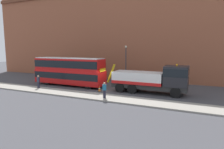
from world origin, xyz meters
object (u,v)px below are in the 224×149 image
double_decker_bus (69,70)px  pedestrian_bystander (104,90)px  pedestrian_onlooker (38,82)px  traffic_cone_near_bus (99,89)px  recovery_tow_truck (152,79)px  street_lamp (126,60)px

double_decker_bus → pedestrian_bystander: bearing=-30.2°
pedestrian_onlooker → traffic_cone_near_bus: 8.38m
pedestrian_bystander → traffic_cone_near_bus: (-2.24, 3.08, -0.64)m
double_decker_bus → recovery_tow_truck: bearing=0.5°
pedestrian_bystander → pedestrian_onlooker: bearing=63.9°
double_decker_bus → pedestrian_bystander: (8.16, -4.87, -1.25)m
recovery_tow_truck → pedestrian_onlooker: recovery_tow_truck is taller
pedestrian_onlooker → traffic_cone_near_bus: bearing=-10.0°
traffic_cone_near_bus → pedestrian_onlooker: bearing=-165.9°
double_decker_bus → street_lamp: size_ratio=1.90×
double_decker_bus → pedestrian_onlooker: (-2.18, -3.82, -1.25)m
recovery_tow_truck → traffic_cone_near_bus: 6.68m
pedestrian_bystander → street_lamp: bearing=-11.7°
pedestrian_bystander → traffic_cone_near_bus: 3.86m
traffic_cone_near_bus → pedestrian_bystander: bearing=-54.0°
pedestrian_bystander → traffic_cone_near_bus: bearing=15.7°
street_lamp → traffic_cone_near_bus: bearing=-93.8°
recovery_tow_truck → traffic_cone_near_bus: bearing=-163.6°
double_decker_bus → pedestrian_bystander: 9.58m
recovery_tow_truck → double_decker_bus: (-12.21, 0.00, 0.47)m
pedestrian_onlooker → street_lamp: 13.56m
pedestrian_bystander → traffic_cone_near_bus: pedestrian_bystander is taller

